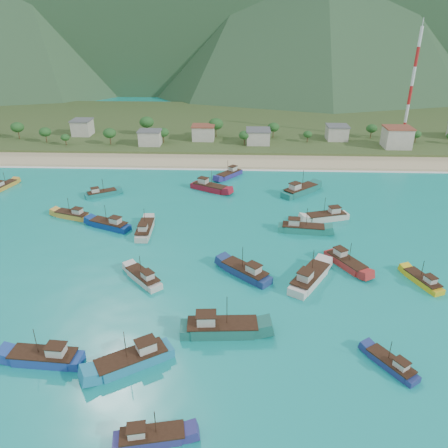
{
  "coord_description": "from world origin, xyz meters",
  "views": [
    {
      "loc": [
        10.32,
        -79.43,
        49.66
      ],
      "look_at": [
        6.38,
        18.0,
        3.0
      ],
      "focal_mm": 35.0,
      "sensor_mm": 36.0,
      "label": 1
    }
  ],
  "objects_px": {
    "boat_3": "(302,229)",
    "boat_15": "(73,215)",
    "boat_8": "(229,175)",
    "boat_22": "(327,217)",
    "boat_18": "(246,272)",
    "boat_14": "(346,263)",
    "boat_21": "(101,194)",
    "boat_5": "(143,278)",
    "boat_10": "(300,191)",
    "boat_16": "(145,230)",
    "boat_9": "(209,187)",
    "boat_11": "(151,438)",
    "boat_20": "(309,279)",
    "boat_24": "(221,328)",
    "boat_7": "(133,360)",
    "radio_tower": "(412,86)",
    "boat_17": "(391,365)",
    "boat_19": "(45,358)",
    "boat_12": "(423,281)",
    "boat_26": "(5,186)",
    "boat_4": "(110,225)"
  },
  "relations": [
    {
      "from": "boat_16",
      "to": "boat_7",
      "type": "bearing_deg",
      "value": -82.51
    },
    {
      "from": "radio_tower",
      "to": "boat_16",
      "type": "relative_size",
      "value": 3.92
    },
    {
      "from": "boat_5",
      "to": "boat_14",
      "type": "height_order",
      "value": "boat_14"
    },
    {
      "from": "boat_19",
      "to": "boat_26",
      "type": "height_order",
      "value": "boat_19"
    },
    {
      "from": "boat_5",
      "to": "boat_11",
      "type": "relative_size",
      "value": 0.98
    },
    {
      "from": "boat_9",
      "to": "radio_tower",
      "type": "bearing_deg",
      "value": 156.14
    },
    {
      "from": "boat_7",
      "to": "boat_21",
      "type": "distance_m",
      "value": 75.09
    },
    {
      "from": "boat_15",
      "to": "boat_5",
      "type": "bearing_deg",
      "value": -120.8
    },
    {
      "from": "boat_11",
      "to": "boat_17",
      "type": "relative_size",
      "value": 1.13
    },
    {
      "from": "boat_5",
      "to": "boat_22",
      "type": "height_order",
      "value": "boat_22"
    },
    {
      "from": "boat_11",
      "to": "boat_15",
      "type": "xyz_separation_m",
      "value": [
        -34.46,
        67.62,
        0.1
      ]
    },
    {
      "from": "boat_10",
      "to": "boat_16",
      "type": "relative_size",
      "value": 1.09
    },
    {
      "from": "boat_16",
      "to": "boat_18",
      "type": "xyz_separation_m",
      "value": [
        25.33,
        -19.21,
        0.06
      ]
    },
    {
      "from": "boat_26",
      "to": "boat_17",
      "type": "bearing_deg",
      "value": -23.01
    },
    {
      "from": "boat_17",
      "to": "boat_19",
      "type": "bearing_deg",
      "value": 146.2
    },
    {
      "from": "boat_3",
      "to": "boat_15",
      "type": "bearing_deg",
      "value": -88.54
    },
    {
      "from": "boat_4",
      "to": "boat_16",
      "type": "distance_m",
      "value": 9.98
    },
    {
      "from": "boat_18",
      "to": "boat_26",
      "type": "height_order",
      "value": "boat_18"
    },
    {
      "from": "boat_9",
      "to": "boat_21",
      "type": "xyz_separation_m",
      "value": [
        -32.55,
        -6.0,
        -0.27
      ]
    },
    {
      "from": "boat_7",
      "to": "boat_8",
      "type": "height_order",
      "value": "boat_7"
    },
    {
      "from": "boat_9",
      "to": "boat_20",
      "type": "relative_size",
      "value": 0.95
    },
    {
      "from": "boat_14",
      "to": "boat_18",
      "type": "relative_size",
      "value": 0.99
    },
    {
      "from": "boat_4",
      "to": "boat_11",
      "type": "distance_m",
      "value": 65.92
    },
    {
      "from": "boat_16",
      "to": "boat_26",
      "type": "relative_size",
      "value": 1.17
    },
    {
      "from": "boat_10",
      "to": "boat_14",
      "type": "relative_size",
      "value": 1.13
    },
    {
      "from": "radio_tower",
      "to": "boat_12",
      "type": "distance_m",
      "value": 117.15
    },
    {
      "from": "boat_7",
      "to": "boat_20",
      "type": "xyz_separation_m",
      "value": [
        30.78,
        24.65,
        0.06
      ]
    },
    {
      "from": "boat_17",
      "to": "radio_tower",
      "type": "bearing_deg",
      "value": 36.66
    },
    {
      "from": "boat_9",
      "to": "boat_15",
      "type": "distance_m",
      "value": 42.01
    },
    {
      "from": "boat_15",
      "to": "boat_16",
      "type": "bearing_deg",
      "value": -91.99
    },
    {
      "from": "boat_3",
      "to": "boat_21",
      "type": "relative_size",
      "value": 1.25
    },
    {
      "from": "boat_3",
      "to": "boat_12",
      "type": "bearing_deg",
      "value": 50.7
    },
    {
      "from": "boat_4",
      "to": "boat_22",
      "type": "distance_m",
      "value": 57.36
    },
    {
      "from": "boat_8",
      "to": "boat_12",
      "type": "height_order",
      "value": "boat_8"
    },
    {
      "from": "radio_tower",
      "to": "boat_20",
      "type": "height_order",
      "value": "radio_tower"
    },
    {
      "from": "boat_10",
      "to": "boat_19",
      "type": "bearing_deg",
      "value": -75.95
    },
    {
      "from": "boat_3",
      "to": "boat_8",
      "type": "height_order",
      "value": "boat_3"
    },
    {
      "from": "boat_3",
      "to": "boat_24",
      "type": "relative_size",
      "value": 0.88
    },
    {
      "from": "boat_17",
      "to": "boat_7",
      "type": "bearing_deg",
      "value": 146.58
    },
    {
      "from": "boat_18",
      "to": "boat_20",
      "type": "relative_size",
      "value": 0.86
    },
    {
      "from": "boat_12",
      "to": "boat_17",
      "type": "xyz_separation_m",
      "value": [
        -13.65,
        -24.18,
        -0.06
      ]
    },
    {
      "from": "boat_18",
      "to": "boat_24",
      "type": "relative_size",
      "value": 0.81
    },
    {
      "from": "boat_9",
      "to": "boat_18",
      "type": "bearing_deg",
      "value": 41.91
    },
    {
      "from": "boat_8",
      "to": "boat_22",
      "type": "relative_size",
      "value": 0.87
    },
    {
      "from": "boat_9",
      "to": "boat_22",
      "type": "bearing_deg",
      "value": 87.19
    },
    {
      "from": "boat_18",
      "to": "boat_14",
      "type": "bearing_deg",
      "value": -35.03
    },
    {
      "from": "boat_3",
      "to": "boat_24",
      "type": "distance_m",
      "value": 44.23
    },
    {
      "from": "boat_3",
      "to": "boat_17",
      "type": "distance_m",
      "value": 47.8
    },
    {
      "from": "boat_16",
      "to": "boat_21",
      "type": "relative_size",
      "value": 1.17
    },
    {
      "from": "boat_11",
      "to": "boat_20",
      "type": "relative_size",
      "value": 0.75
    }
  ]
}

